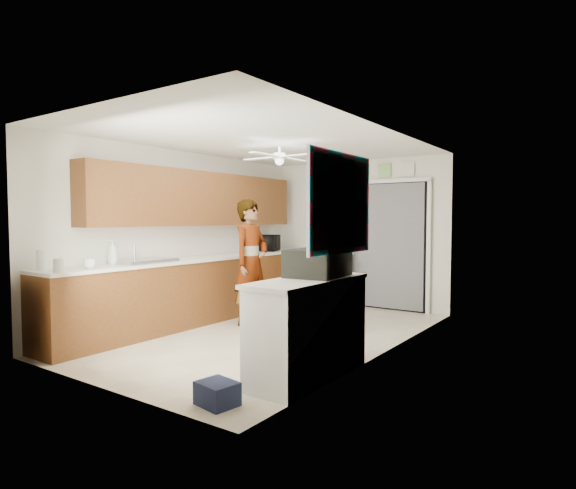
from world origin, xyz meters
The scene contains 41 objects.
floor centered at (0.00, 0.00, 0.00)m, with size 5.00×5.00×0.00m, color beige.
ceiling centered at (0.00, 0.00, 2.50)m, with size 5.00×5.00×0.00m, color white.
wall_back centered at (0.00, 2.50, 1.25)m, with size 3.20×3.20×0.00m, color silver.
wall_front centered at (0.00, -2.50, 1.25)m, with size 3.20×3.20×0.00m, color silver.
wall_left centered at (-1.60, 0.00, 1.25)m, with size 5.00×5.00×0.00m, color silver.
wall_right centered at (1.60, 0.00, 1.25)m, with size 5.00×5.00×0.00m, color silver.
left_base_cabinets centered at (-1.30, 0.00, 0.45)m, with size 0.60×4.80×0.90m, color brown.
left_countertop centered at (-1.29, 0.00, 0.92)m, with size 0.62×4.80×0.04m, color white.
upper_cabinets centered at (-1.44, 0.20, 1.80)m, with size 0.32×4.00×0.80m, color brown.
sink_basin centered at (-1.29, -1.00, 0.95)m, with size 0.50×0.76×0.06m, color silver.
faucet centered at (-1.48, -1.00, 1.05)m, with size 0.03×0.03×0.22m, color silver.
peninsula_base centered at (-0.50, 2.00, 0.45)m, with size 1.00×0.60×0.90m, color brown.
peninsula_top centered at (-0.50, 2.00, 0.92)m, with size 1.04×0.64×0.04m, color white.
back_opening_recess centered at (0.25, 2.47, 1.05)m, with size 2.00×0.06×2.10m, color black.
curtain_panel centered at (0.25, 2.43, 1.05)m, with size 1.90×0.03×2.05m, color slate.
door_trim_left centered at (-0.77, 2.44, 1.05)m, with size 0.06×0.04×2.10m, color white.
door_trim_right centered at (1.27, 2.44, 1.05)m, with size 0.06×0.04×2.10m, color white.
door_trim_head centered at (0.25, 2.44, 2.12)m, with size 2.10×0.04×0.06m, color white.
header_frame_0 centered at (-0.60, 2.47, 2.30)m, with size 0.22×0.02×0.22m, color #CBD446.
header_frame_1 centered at (-0.25, 2.47, 2.30)m, with size 0.22×0.02×0.22m, color #4BB8C9.
header_frame_2 centered at (0.10, 2.47, 2.30)m, with size 0.22×0.02×0.22m, color #DE536F.
header_frame_3 centered at (0.50, 2.47, 2.30)m, with size 0.22×0.02×0.22m, color #82C16E.
header_frame_4 centered at (0.90, 2.47, 2.30)m, with size 0.22×0.02×0.22m, color silver.
route66_sign centered at (-0.95, 2.47, 2.30)m, with size 0.22×0.02×0.26m, color silver.
right_counter_base centered at (1.35, -1.20, 0.45)m, with size 0.50×1.40×0.90m, color white.
right_counter_top centered at (1.34, -1.20, 0.92)m, with size 0.54×1.44×0.04m, color white.
abstract_painting centered at (1.58, -1.00, 1.65)m, with size 0.03×1.15×0.95m, color #DF5280.
ceiling_fan centered at (0.00, 0.20, 2.32)m, with size 1.14×1.14×0.24m, color white.
microwave centered at (-1.32, 1.69, 1.08)m, with size 0.50×0.34×0.28m, color black.
soap_bottle centered at (-1.40, -1.38, 1.09)m, with size 0.12×0.12×0.31m, color silver.
cup centered at (-1.21, -1.83, 0.99)m, with size 0.14×0.14×0.11m, color white.
jar_a centered at (-1.10, -2.25, 1.01)m, with size 0.10×0.10×0.15m, color silver.
paper_towel_roll centered at (-1.43, -2.25, 1.05)m, with size 0.10×0.10×0.23m, color white.
suitcase centered at (1.32, -0.98, 1.07)m, with size 0.47×0.63×0.27m, color black.
suitcase_rim centered at (1.32, -0.98, 0.96)m, with size 0.44×0.58×0.02m, color yellow.
suitcase_lid centered at (1.32, -0.69, 1.32)m, with size 0.42×0.03×0.50m, color black.
cardboard_box centered at (1.00, -1.08, 0.14)m, with size 0.43×0.32×0.27m, color #CC8740.
navy_crate centered at (1.11, -2.20, 0.09)m, with size 0.31×0.26×0.19m, color #151B35.
cabinet_door_panel centered at (0.65, 0.45, 0.34)m, with size 0.46×0.03×0.68m, color brown.
man centered at (-0.56, 0.29, 0.89)m, with size 0.65×0.43×1.78m, color white.
dog centered at (0.07, 0.34, 0.23)m, with size 0.25×0.58×0.46m, color black.
Camera 1 is at (3.76, -5.00, 1.51)m, focal length 30.00 mm.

